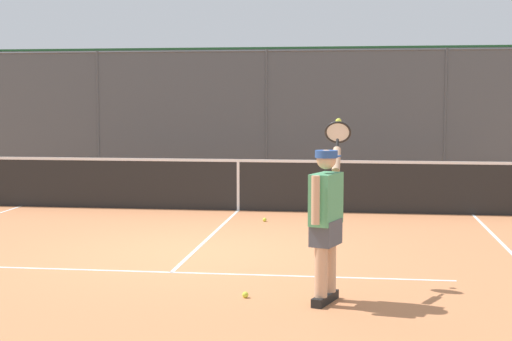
% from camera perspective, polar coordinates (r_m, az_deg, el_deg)
% --- Properties ---
extents(ground_plane, '(60.00, 60.00, 0.00)m').
position_cam_1_polar(ground_plane, '(10.57, -4.60, -5.99)').
color(ground_plane, '#C67A4C').
extents(court_line_markings, '(8.60, 9.54, 0.01)m').
position_cam_1_polar(court_line_markings, '(9.00, -6.83, -8.00)').
color(court_line_markings, white).
rests_on(court_line_markings, ground).
extents(fence_backdrop, '(19.97, 1.37, 3.34)m').
position_cam_1_polar(fence_backdrop, '(19.32, 1.00, 4.08)').
color(fence_backdrop, '#474C51').
rests_on(fence_backdrop, ground).
extents(tennis_net, '(11.05, 0.09, 1.07)m').
position_cam_1_polar(tennis_net, '(14.32, -1.33, -1.02)').
color(tennis_net, '#2D2D2D').
rests_on(tennis_net, ground).
extents(tennis_player, '(0.41, 1.35, 1.85)m').
position_cam_1_polar(tennis_player, '(7.80, 5.22, -3.29)').
color(tennis_player, black).
rests_on(tennis_player, ground).
extents(tennis_ball_near_net, '(0.07, 0.07, 0.07)m').
position_cam_1_polar(tennis_ball_near_net, '(13.05, 0.64, -3.67)').
color(tennis_ball_near_net, '#C1D138').
rests_on(tennis_ball_near_net, ground).
extents(tennis_ball_mid_court, '(0.07, 0.07, 0.07)m').
position_cam_1_polar(tennis_ball_mid_court, '(8.12, -0.80, -9.20)').
color(tennis_ball_mid_court, '#C1D138').
rests_on(tennis_ball_mid_court, ground).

